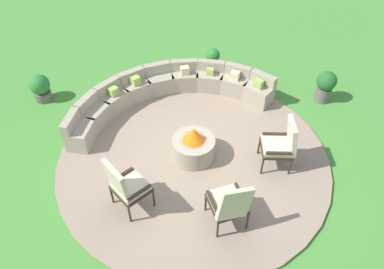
% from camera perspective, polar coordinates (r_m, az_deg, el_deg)
% --- Properties ---
extents(ground_plane, '(24.00, 24.00, 0.00)m').
position_cam_1_polar(ground_plane, '(7.20, 0.22, -3.69)').
color(ground_plane, '#478C38').
extents(patio_circle, '(5.28, 5.28, 0.06)m').
position_cam_1_polar(patio_circle, '(7.18, 0.22, -3.53)').
color(patio_circle, gray).
rests_on(patio_circle, ground_plane).
extents(fire_pit, '(0.83, 0.83, 0.71)m').
position_cam_1_polar(fire_pit, '(6.96, 0.23, -1.80)').
color(fire_pit, '#9E937F').
rests_on(fire_pit, patio_circle).
extents(curved_stone_bench, '(4.56, 2.20, 0.67)m').
position_cam_1_polar(curved_stone_bench, '(8.27, -4.05, 6.56)').
color(curved_stone_bench, '#9E937F').
rests_on(curved_stone_bench, patio_circle).
extents(lounge_chair_front_left, '(0.76, 0.79, 1.17)m').
position_cam_1_polar(lounge_chair_front_left, '(6.02, -10.42, -7.79)').
color(lounge_chair_front_left, '#2D2319').
rests_on(lounge_chair_front_left, patio_circle).
extents(lounge_chair_front_right, '(0.67, 0.69, 1.07)m').
position_cam_1_polar(lounge_chair_front_right, '(5.79, 5.93, -10.67)').
color(lounge_chair_front_right, '#2D2319').
rests_on(lounge_chair_front_right, patio_circle).
extents(lounge_chair_back_left, '(0.67, 0.64, 1.04)m').
position_cam_1_polar(lounge_chair_back_left, '(6.83, 13.92, -1.31)').
color(lounge_chair_back_left, '#2D2319').
rests_on(lounge_chair_back_left, patio_circle).
extents(potted_plant_0, '(0.35, 0.35, 0.62)m').
position_cam_1_polar(potted_plant_0, '(9.44, 3.29, 11.77)').
color(potted_plant_0, '#605B56').
rests_on(potted_plant_0, ground_plane).
extents(potted_plant_1, '(0.46, 0.46, 0.66)m').
position_cam_1_polar(potted_plant_1, '(9.09, -22.69, 6.85)').
color(potted_plant_1, '#605B56').
rests_on(potted_plant_1, ground_plane).
extents(potted_plant_2, '(0.45, 0.45, 0.76)m').
position_cam_1_polar(potted_plant_2, '(8.88, 20.21, 7.27)').
color(potted_plant_2, '#605B56').
rests_on(potted_plant_2, ground_plane).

